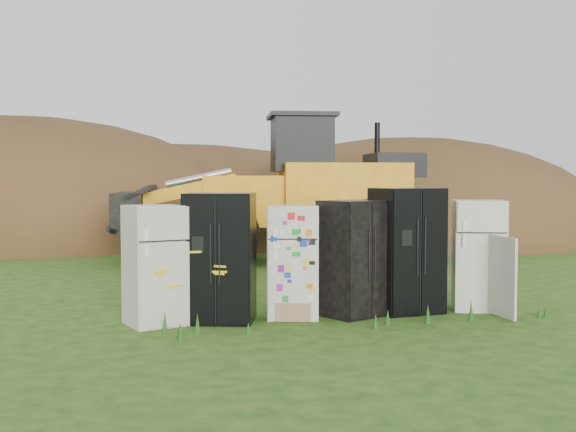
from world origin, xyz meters
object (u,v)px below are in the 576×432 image
(fridge_black_right, at_px, (407,250))
(wheel_loader, at_px, (265,188))
(fridge_sticker, at_px, (293,262))
(fridge_black_side, at_px, (220,257))
(fridge_open_door, at_px, (478,255))
(fridge_dark_mid, at_px, (353,258))
(fridge_leftmost, at_px, (155,265))

(fridge_black_right, height_order, wheel_loader, wheel_loader)
(fridge_sticker, height_order, wheel_loader, wheel_loader)
(wheel_loader, bearing_deg, fridge_black_side, -99.12)
(fridge_black_right, distance_m, fridge_open_door, 1.16)
(fridge_sticker, xyz_separation_m, wheel_loader, (1.16, 7.13, 0.98))
(fridge_dark_mid, xyz_separation_m, fridge_open_door, (2.03, -0.00, -0.01))
(fridge_dark_mid, distance_m, fridge_black_right, 0.89)
(fridge_open_door, xyz_separation_m, wheel_loader, (-1.76, 7.21, 0.95))
(fridge_black_right, relative_size, fridge_open_door, 1.11)
(fridge_dark_mid, bearing_deg, fridge_black_right, -19.00)
(fridge_leftmost, distance_m, fridge_dark_mid, 2.87)
(fridge_leftmost, relative_size, fridge_black_right, 0.88)
(fridge_leftmost, xyz_separation_m, fridge_dark_mid, (2.87, -0.04, 0.02))
(fridge_sticker, distance_m, fridge_dark_mid, 0.90)
(fridge_dark_mid, height_order, fridge_black_right, fridge_black_right)
(fridge_leftmost, distance_m, wheel_loader, 7.89)
(fridge_black_side, height_order, fridge_black_right, fridge_black_right)
(fridge_sticker, height_order, fridge_black_right, fridge_black_right)
(fridge_dark_mid, bearing_deg, fridge_leftmost, 155.07)
(fridge_leftmost, xyz_separation_m, wheel_loader, (3.14, 7.17, 0.97))
(fridge_leftmost, bearing_deg, fridge_sticker, -15.66)
(fridge_leftmost, relative_size, wheel_loader, 0.22)
(fridge_black_right, bearing_deg, fridge_leftmost, 174.80)
(fridge_sticker, xyz_separation_m, fridge_dark_mid, (0.89, -0.07, 0.04))
(fridge_leftmost, relative_size, fridge_open_door, 0.98)
(fridge_black_side, height_order, fridge_open_door, fridge_black_side)
(fridge_leftmost, bearing_deg, fridge_dark_mid, -17.43)
(fridge_leftmost, height_order, wheel_loader, wheel_loader)
(fridge_open_door, relative_size, wheel_loader, 0.23)
(fridge_black_right, bearing_deg, fridge_black_side, 174.75)
(fridge_sticker, bearing_deg, fridge_black_right, 15.88)
(fridge_black_right, bearing_deg, wheel_loader, 89.09)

